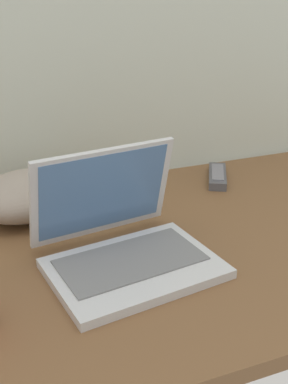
% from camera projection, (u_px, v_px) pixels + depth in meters
% --- Properties ---
extents(desk, '(1.60, 0.76, 0.03)m').
position_uv_depth(desk, '(168.00, 246.00, 1.03)').
color(desk, brown).
rests_on(desk, ground).
extents(laptop, '(0.34, 0.31, 0.21)m').
position_uv_depth(laptop, '(123.00, 241.00, 0.93)').
color(laptop, silver).
rests_on(laptop, desk).
extents(remote_control_near, '(0.12, 0.16, 0.02)m').
position_uv_depth(remote_control_near, '(217.00, 176.00, 1.33)').
color(remote_control_near, '#4C4C51').
rests_on(remote_control_near, desk).
extents(cushion, '(0.30, 0.28, 0.10)m').
position_uv_depth(cushion, '(26.00, 195.00, 1.11)').
color(cushion, gray).
rests_on(cushion, desk).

